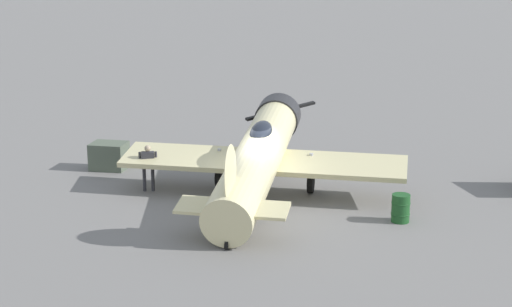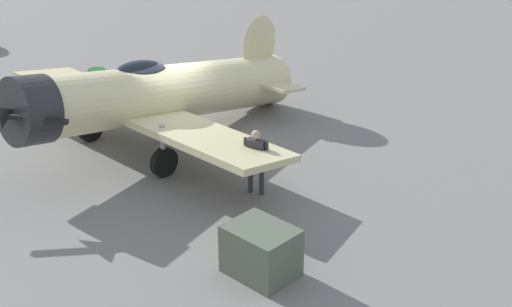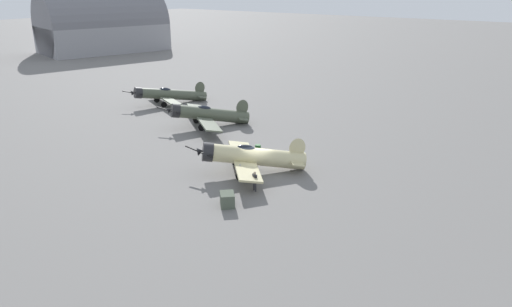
{
  "view_description": "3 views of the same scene",
  "coord_description": "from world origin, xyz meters",
  "px_view_note": "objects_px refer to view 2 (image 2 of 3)",
  "views": [
    {
      "loc": [
        20.74,
        -14.83,
        8.54
      ],
      "look_at": [
        0.0,
        0.0,
        1.8
      ],
      "focal_mm": 54.37,
      "sensor_mm": 36.0,
      "label": 1
    },
    {
      "loc": [
        -19.02,
        -1.44,
        8.21
      ],
      "look_at": [
        -3.47,
        -2.32,
        1.1
      ],
      "focal_mm": 49.0,
      "sensor_mm": 36.0,
      "label": 2
    },
    {
      "loc": [
        -33.14,
        -23.39,
        16.42
      ],
      "look_at": [
        0.0,
        0.0,
        1.8
      ],
      "focal_mm": 33.6,
      "sensor_mm": 36.0,
      "label": 3
    }
  ],
  "objects_px": {
    "airplane_foreground": "(154,95)",
    "equipment_crate": "(261,251)",
    "fuel_drum": "(97,82)",
    "ground_crew_mechanic": "(256,156)"
  },
  "relations": [
    {
      "from": "ground_crew_mechanic",
      "to": "equipment_crate",
      "type": "distance_m",
      "value": 3.57
    },
    {
      "from": "ground_crew_mechanic",
      "to": "fuel_drum",
      "type": "distance_m",
      "value": 9.2
    },
    {
      "from": "airplane_foreground",
      "to": "fuel_drum",
      "type": "height_order",
      "value": "airplane_foreground"
    },
    {
      "from": "equipment_crate",
      "to": "ground_crew_mechanic",
      "type": "bearing_deg",
      "value": -1.62
    },
    {
      "from": "airplane_foreground",
      "to": "equipment_crate",
      "type": "relative_size",
      "value": 5.5
    },
    {
      "from": "fuel_drum",
      "to": "equipment_crate",
      "type": "bearing_deg",
      "value": -156.13
    },
    {
      "from": "airplane_foreground",
      "to": "equipment_crate",
      "type": "bearing_deg",
      "value": 68.2
    },
    {
      "from": "airplane_foreground",
      "to": "fuel_drum",
      "type": "bearing_deg",
      "value": -105.56
    },
    {
      "from": "fuel_drum",
      "to": "airplane_foreground",
      "type": "bearing_deg",
      "value": -152.5
    },
    {
      "from": "equipment_crate",
      "to": "fuel_drum",
      "type": "xyz_separation_m",
      "value": [
        11.2,
        4.96,
        -0.08
      ]
    }
  ]
}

